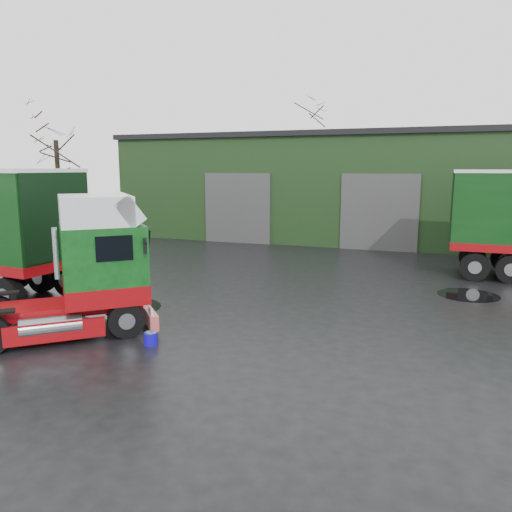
% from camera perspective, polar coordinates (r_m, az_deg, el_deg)
% --- Properties ---
extents(ground, '(100.00, 100.00, 0.00)m').
position_cam_1_polar(ground, '(14.27, -1.25, -7.48)').
color(ground, black).
extents(warehouse, '(32.40, 12.40, 6.30)m').
position_cam_1_polar(warehouse, '(32.80, 15.20, 7.70)').
color(warehouse, black).
rests_on(warehouse, ground).
extents(hero_tractor, '(6.00, 5.81, 3.64)m').
position_cam_1_polar(hero_tractor, '(13.78, -23.86, -1.16)').
color(hero_tractor, '#0D4714').
rests_on(hero_tractor, ground).
extents(wash_bucket, '(0.39, 0.39, 0.32)m').
position_cam_1_polar(wash_bucket, '(12.66, -11.94, -9.25)').
color(wash_bucket, '#1108B8').
rests_on(wash_bucket, ground).
extents(tree_left, '(4.40, 4.40, 8.50)m').
position_cam_1_polar(tree_left, '(33.05, -21.72, 9.26)').
color(tree_left, black).
rests_on(tree_left, ground).
extents(tree_back_a, '(4.40, 4.40, 9.50)m').
position_cam_1_polar(tree_back_a, '(44.05, 5.97, 10.58)').
color(tree_back_a, black).
rests_on(tree_back_a, ground).
extents(puddle_0, '(2.52, 2.52, 0.01)m').
position_cam_1_polar(puddle_0, '(16.18, -15.27, -5.70)').
color(puddle_0, black).
rests_on(puddle_0, ground).
extents(puddle_1, '(2.02, 2.02, 0.01)m').
position_cam_1_polar(puddle_1, '(18.58, 23.11, -4.13)').
color(puddle_1, black).
rests_on(puddle_1, ground).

